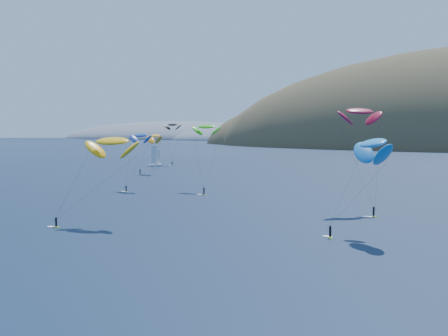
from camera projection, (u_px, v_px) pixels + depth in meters
headland at (191, 141)px, 935.35m from camera, size 460.00×250.00×60.00m
sailboat at (155, 164)px, 287.23m from camera, size 8.90×7.93×10.62m
kitesurfer_1 at (154, 136)px, 241.15m from camera, size 10.98×12.41×17.40m
kitesurfer_2 at (112, 141)px, 116.31m from camera, size 12.53×12.02×18.51m
kitesurfer_3 at (207, 127)px, 178.28m from camera, size 10.94×14.28×20.50m
kitesurfer_5 at (373, 143)px, 102.25m from camera, size 11.90×12.19×18.73m
kitesurfer_9 at (360, 111)px, 134.27m from camera, size 11.43×13.79×24.34m
kitesurfer_10 at (141, 135)px, 179.37m from camera, size 8.36×9.98×17.98m
kitesurfer_12 at (173, 125)px, 295.14m from camera, size 8.62×5.25×21.34m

